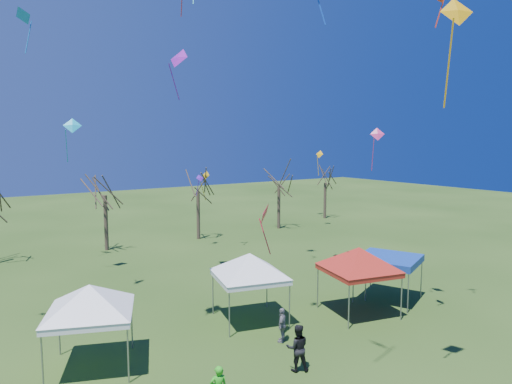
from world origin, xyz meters
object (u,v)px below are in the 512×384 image
(tree_5, at_px, (326,170))
(tent_white_west, at_px, (89,290))
(tree_2, at_px, (104,175))
(tree_3, at_px, (198,174))
(tree_4, at_px, (279,171))
(tent_white_mid, at_px, (250,258))
(tent_red, at_px, (359,252))
(person_grey, at_px, (282,325))
(tent_blue, at_px, (389,260))
(person_dark, at_px, (297,348))

(tree_5, xyz_separation_m, tent_white_west, (-32.34, -21.64, -2.50))
(tree_2, bearing_deg, tree_5, 3.70)
(tree_3, bearing_deg, tree_4, -0.26)
(tent_white_mid, xyz_separation_m, tent_red, (5.29, -2.36, 0.06))
(tree_2, bearing_deg, person_grey, -85.95)
(tent_red, bearing_deg, tent_blue, 10.28)
(tent_red, bearing_deg, tree_4, 63.31)
(tree_5, distance_m, tent_red, 30.39)
(tree_4, distance_m, person_dark, 30.26)
(tree_3, distance_m, person_dark, 26.14)
(tree_3, relative_size, person_grey, 4.99)
(tent_white_west, xyz_separation_m, tent_red, (13.20, -1.85, 0.12))
(person_grey, bearing_deg, tree_3, -147.10)
(tent_blue, bearing_deg, person_dark, -159.93)
(tree_2, relative_size, tent_white_west, 1.93)
(tent_white_mid, bearing_deg, tree_4, 49.89)
(tree_4, bearing_deg, tree_2, 178.78)
(tent_white_mid, xyz_separation_m, person_grey, (-0.09, -2.84, -2.49))
(tree_4, bearing_deg, person_dark, -125.30)
(tree_2, distance_m, tent_red, 23.07)
(tent_white_west, bearing_deg, person_dark, -35.30)
(tent_white_west, height_order, person_dark, tent_white_west)
(tree_4, bearing_deg, person_grey, -126.39)
(tree_5, bearing_deg, person_grey, -135.64)
(tree_5, height_order, person_grey, tree_5)
(tent_white_mid, relative_size, person_grey, 2.83)
(tree_4, height_order, tent_blue, tree_4)
(tree_5, xyz_separation_m, person_grey, (-24.51, -23.97, -4.94))
(tree_3, xyz_separation_m, person_dark, (-7.91, -24.38, -5.13))
(tent_white_mid, bearing_deg, person_grey, -91.81)
(tree_3, bearing_deg, tree_5, 6.52)
(tree_4, height_order, tent_white_mid, tree_4)
(tent_white_mid, xyz_separation_m, tent_blue, (8.30, -1.82, -0.94))
(tree_5, height_order, tent_white_mid, tree_5)
(tent_red, relative_size, person_grey, 2.90)
(person_grey, height_order, person_dark, person_dark)
(tent_white_west, xyz_separation_m, tent_blue, (16.21, -1.31, -0.88))
(tree_3, relative_size, tent_red, 1.72)
(tree_4, xyz_separation_m, person_dark, (-17.23, -24.34, -5.11))
(tree_4, height_order, tent_red, tree_4)
(tree_2, distance_m, tent_blue, 23.80)
(tree_5, distance_m, person_grey, 34.64)
(tree_5, bearing_deg, tent_blue, -125.10)
(tent_white_mid, height_order, person_dark, tent_white_mid)
(tree_5, relative_size, tent_white_west, 1.76)
(tree_2, height_order, tree_4, tree_2)
(tent_white_mid, bearing_deg, person_dark, -102.57)
(tree_3, relative_size, tree_4, 1.00)
(tent_white_mid, height_order, person_grey, tent_white_mid)
(tree_5, distance_m, tent_white_west, 38.99)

